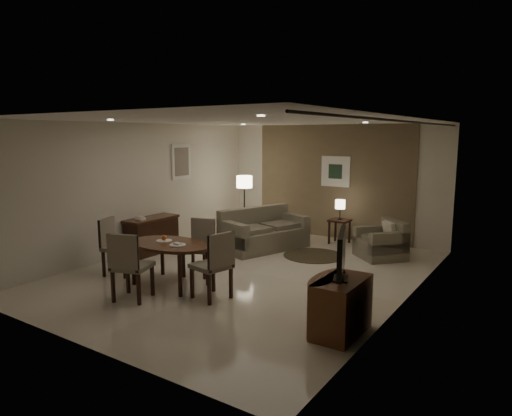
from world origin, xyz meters
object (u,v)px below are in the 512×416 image
Objects in this scene: chair_right at (211,265)px; side_table at (339,231)px; chair_near at (132,265)px; chair_left at (119,247)px; chair_far at (198,248)px; floor_lamp at (244,206)px; armchair at (380,240)px; tv_cabinet at (341,307)px; dining_table at (170,264)px; sofa at (264,229)px; console_desk at (152,235)px.

chair_right is 4.38m from side_table.
chair_near is 1.36m from chair_left.
chair_left is (-1.19, -0.74, 0.01)m from chair_far.
chair_far is at bearing -69.83° from floor_lamp.
floor_lamp is at bearing -139.11° from armchair.
chair_far is at bearing 164.27° from tv_cabinet.
side_table is at bearing -170.62° from chair_right.
chair_right is (0.96, -0.11, 0.17)m from dining_table.
chair_far is at bearing -86.09° from armchair.
floor_lamp reaches higher than chair_near.
armchair reaches higher than dining_table.
dining_table is 2.89m from sofa.
console_desk is at bearing -68.34° from chair_near.
chair_far is at bearing -110.23° from chair_near.
chair_far is 3.19m from floor_lamp.
chair_right is at bearing -92.54° from side_table.
side_table is (-1.18, 0.71, -0.10)m from armchair.
armchair is at bearing -1.60° from floor_lamp.
floor_lamp is at bearing -164.48° from side_table.
floor_lamp is (-1.06, 0.76, 0.31)m from sofa.
chair_right is at bearing -163.37° from chair_near.
tv_cabinet is 3.83m from armchair.
chair_far is at bearing 87.30° from dining_table.
chair_near is at bearing -90.36° from dining_table.
sofa is 2.43m from armchair.
side_table is 2.34m from floor_lamp.
chair_right reaches higher than console_desk.
chair_left is 5.04m from armchair.
chair_near is at bearing -108.36° from chair_far.
chair_far is at bearing -118.13° from chair_right.
sofa is at bearing -35.69° from floor_lamp.
chair_near reaches higher than console_desk.
chair_left is 0.68× the size of floor_lamp.
console_desk reaches higher than side_table.
dining_table is at bearing -109.63° from chair_far.
dining_table is 2.71× the size of side_table.
floor_lamp is (0.73, 2.34, 0.37)m from console_desk.
dining_table is at bearing -73.74° from floor_lamp.
tv_cabinet reaches higher than side_table.
chair_right is 1.88× the size of side_table.
chair_far is (-3.06, 0.86, 0.14)m from tv_cabinet.
chair_near is 3.68m from sofa.
chair_left is 3.73m from floor_lamp.
chair_far reaches higher than side_table.
console_desk is 3.10m from chair_right.
console_desk is at bearing -107.31° from floor_lamp.
floor_lamp is (-1.06, 4.44, 0.22)m from chair_near.
armchair is (2.33, 3.55, 0.03)m from dining_table.
floor_lamp is (-1.10, 2.98, 0.25)m from chair_far.
dining_table is at bearing -106.48° from chair_left.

